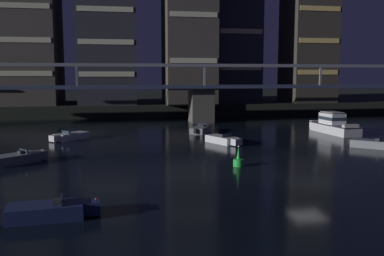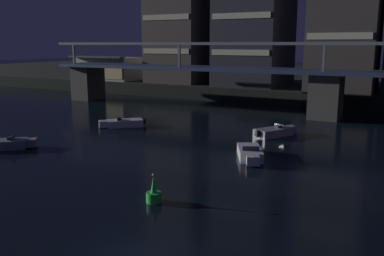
% 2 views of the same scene
% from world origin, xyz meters
% --- Properties ---
extents(ground_plane, '(400.00, 400.00, 0.00)m').
position_xyz_m(ground_plane, '(0.00, 0.00, 0.00)').
color(ground_plane, black).
extents(far_riverbank, '(240.00, 80.00, 2.20)m').
position_xyz_m(far_riverbank, '(0.00, 87.74, 1.10)').
color(far_riverbank, black).
rests_on(far_riverbank, ground).
extents(river_bridge, '(83.22, 6.40, 9.38)m').
position_xyz_m(river_bridge, '(-0.00, 39.73, 4.42)').
color(river_bridge, '#4C4944').
rests_on(river_bridge, ground).
extents(tower_west_low, '(10.02, 13.94, 29.22)m').
position_xyz_m(tower_west_low, '(-29.22, 56.24, 16.66)').
color(tower_west_low, '#423D38').
rests_on(tower_west_low, far_riverbank).
extents(tower_west_tall, '(10.53, 13.93, 28.74)m').
position_xyz_m(tower_west_tall, '(-15.26, 55.83, 16.42)').
color(tower_west_tall, '#282833').
rests_on(tower_west_tall, far_riverbank).
extents(tower_east_tall, '(8.90, 13.19, 34.79)m').
position_xyz_m(tower_east_tall, '(9.82, 56.85, 19.44)').
color(tower_east_tall, '#282833').
rests_on(tower_east_tall, far_riverbank).
extents(tower_east_low, '(8.91, 9.80, 30.64)m').
position_xyz_m(tower_east_low, '(24.84, 53.59, 17.37)').
color(tower_east_low, '#38332D').
rests_on(tower_east_low, far_riverbank).
extents(cabin_cruiser_near_left, '(3.35, 9.28, 2.79)m').
position_xyz_m(cabin_cruiser_near_left, '(14.71, 23.67, 1.05)').
color(cabin_cruiser_near_left, silver).
rests_on(cabin_cruiser_near_left, ground).
extents(speedboat_near_center, '(4.62, 4.11, 1.16)m').
position_xyz_m(speedboat_near_center, '(-22.06, 10.58, 0.41)').
color(speedboat_near_center, gray).
rests_on(speedboat_near_center, ground).
extents(speedboat_near_right, '(3.56, 4.88, 1.16)m').
position_xyz_m(speedboat_near_right, '(-2.50, 27.01, 0.41)').
color(speedboat_near_right, gray).
rests_on(speedboat_near_right, ground).
extents(speedboat_mid_left, '(4.43, 4.35, 1.16)m').
position_xyz_m(speedboat_mid_left, '(-18.99, 23.49, 0.41)').
color(speedboat_mid_left, silver).
rests_on(speedboat_mid_left, ground).
extents(speedboat_mid_center, '(5.23, 2.13, 1.16)m').
position_xyz_m(speedboat_mid_center, '(-16.95, -4.67, 0.41)').
color(speedboat_mid_center, '#19234C').
rests_on(speedboat_mid_center, ground).
extents(speedboat_mid_right, '(3.38, 4.95, 1.16)m').
position_xyz_m(speedboat_mid_right, '(-1.77, 17.82, 0.41)').
color(speedboat_mid_right, silver).
rests_on(speedboat_mid_right, ground).
extents(speedboat_far_left, '(4.50, 4.26, 1.16)m').
position_xyz_m(speedboat_far_left, '(13.13, 12.31, 0.41)').
color(speedboat_far_left, gray).
rests_on(speedboat_far_left, ground).
extents(channel_buoy, '(0.90, 0.90, 1.76)m').
position_xyz_m(channel_buoy, '(-3.39, 6.09, 0.48)').
color(channel_buoy, green).
rests_on(channel_buoy, ground).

